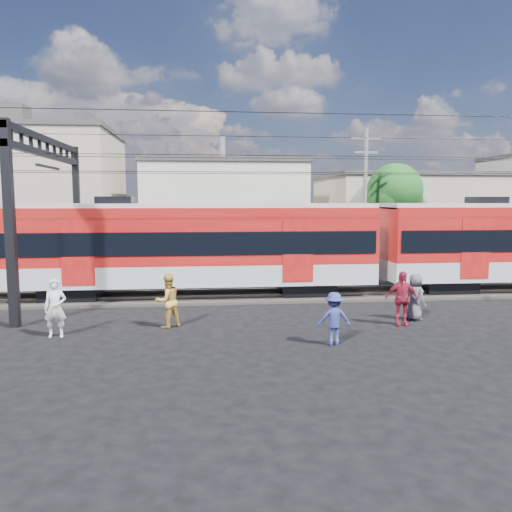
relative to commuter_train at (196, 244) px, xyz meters
The scene contains 16 objects.
ground 9.21m from the commuter_train, 64.09° to the right, with size 120.00×120.00×0.00m, color black.
track_bed 4.54m from the commuter_train, ahead, with size 70.00×3.40×0.12m, color #2D2823.
rail_near 4.54m from the commuter_train, 10.92° to the right, with size 70.00×0.12×0.12m, color #59544C.
rail_far 4.54m from the commuter_train, 10.92° to the left, with size 70.00×0.12×0.12m, color #59544C.
commuter_train is the anchor object (origin of this frame).
catenary 5.49m from the commuter_train, behind, with size 70.00×9.30×7.52m.
building_west 20.81m from the commuter_train, 129.34° to the left, with size 14.28×10.20×9.30m.
building_midwest 19.13m from the commuter_train, 84.33° to the left, with size 12.24×12.24×7.30m.
building_mideast 24.01m from the commuter_train, 41.81° to the left, with size 16.32×10.20×6.30m.
utility_pole_mid 12.30m from the commuter_train, 35.30° to the left, with size 1.80×0.24×8.50m.
tree_near 16.67m from the commuter_train, 37.67° to the left, with size 3.82×3.64×6.72m.
pedestrian_a 7.51m from the commuter_train, 126.18° to the right, with size 0.68×0.45×1.87m, color silver.
pedestrian_b 5.37m from the commuter_train, 100.05° to the right, with size 0.90×0.70×1.84m, color gold.
pedestrian_c 8.90m from the commuter_train, 61.31° to the right, with size 1.03×0.59×1.60m, color navy.
pedestrian_d 9.21m from the commuter_train, 38.39° to the right, with size 1.11×0.46×1.89m, color maroon.
pedestrian_e 9.47m from the commuter_train, 32.02° to the right, with size 0.83×0.54×1.69m, color #4D4D52.
Camera 1 is at (-3.52, -13.97, 4.35)m, focal length 35.00 mm.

